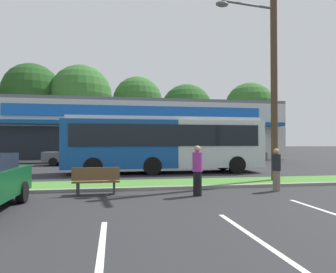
% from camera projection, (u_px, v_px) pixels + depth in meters
% --- Properties ---
extents(grass_median, '(56.00, 2.20, 0.12)m').
position_uv_depth(grass_median, '(213.00, 182.00, 13.35)').
color(grass_median, '#427A2D').
rests_on(grass_median, ground_plane).
extents(curb_lip, '(56.00, 0.24, 0.12)m').
position_uv_depth(curb_lip, '(223.00, 186.00, 12.14)').
color(curb_lip, gray).
rests_on(curb_lip, ground_plane).
extents(parking_stripe_0, '(0.12, 4.80, 0.01)m').
position_uv_depth(parking_stripe_0, '(100.00, 263.00, 4.59)').
color(parking_stripe_0, silver).
rests_on(parking_stripe_0, ground_plane).
extents(parking_stripe_1, '(0.12, 4.80, 0.01)m').
position_uv_depth(parking_stripe_1, '(269.00, 247.00, 5.30)').
color(parking_stripe_1, silver).
rests_on(parking_stripe_1, ground_plane).
extents(storefront_building, '(30.04, 11.45, 6.02)m').
position_uv_depth(storefront_building, '(135.00, 131.00, 33.79)').
color(storefront_building, beige).
rests_on(storefront_building, ground_plane).
extents(tree_left, '(7.43, 7.43, 11.96)m').
position_uv_depth(tree_left, '(32.00, 92.00, 39.80)').
color(tree_left, '#473323').
rests_on(tree_left, ground_plane).
extents(tree_mid_left, '(8.04, 8.04, 11.95)m').
position_uv_depth(tree_mid_left, '(81.00, 96.00, 40.59)').
color(tree_mid_left, '#473323').
rests_on(tree_mid_left, ground_plane).
extents(tree_mid, '(7.15, 7.15, 11.31)m').
position_uv_depth(tree_mid, '(138.00, 101.00, 44.84)').
color(tree_mid, '#473323').
rests_on(tree_mid, ground_plane).
extents(tree_mid_right, '(7.75, 7.75, 10.46)m').
position_uv_depth(tree_mid_right, '(187.00, 110.00, 46.21)').
color(tree_mid_right, '#473323').
rests_on(tree_mid_right, ground_plane).
extents(tree_right, '(7.24, 7.24, 10.47)m').
position_uv_depth(tree_right, '(250.00, 108.00, 44.98)').
color(tree_right, '#473323').
rests_on(tree_right, ground_plane).
extents(utility_pole, '(3.08, 2.40, 10.91)m').
position_uv_depth(utility_pole, '(271.00, 53.00, 13.87)').
color(utility_pole, '#4C3826').
rests_on(utility_pole, ground_plane).
extents(city_bus, '(11.53, 2.68, 3.25)m').
position_uv_depth(city_bus, '(165.00, 143.00, 18.16)').
color(city_bus, '#144793').
rests_on(city_bus, ground_plane).
extents(bus_stop_bench, '(1.60, 0.45, 0.95)m').
position_uv_depth(bus_stop_bench, '(96.00, 180.00, 10.57)').
color(bus_stop_bench, brown).
rests_on(bus_stop_bench, ground_plane).
extents(car_2, '(4.51, 1.90, 1.60)m').
position_uv_depth(car_2, '(75.00, 155.00, 24.06)').
color(car_2, '#515459').
rests_on(car_2, ground_plane).
extents(car_4, '(4.38, 1.93, 1.49)m').
position_uv_depth(car_4, '(238.00, 154.00, 25.96)').
color(car_4, '#515459').
rests_on(car_4, ground_plane).
extents(pedestrian_by_pole, '(0.32, 0.32, 1.57)m').
position_uv_depth(pedestrian_by_pole, '(276.00, 170.00, 11.37)').
color(pedestrian_by_pole, '#726651').
rests_on(pedestrian_by_pole, ground_plane).
extents(pedestrian_mid, '(0.34, 0.34, 1.69)m').
position_uv_depth(pedestrian_mid, '(197.00, 171.00, 10.39)').
color(pedestrian_mid, black).
rests_on(pedestrian_mid, ground_plane).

